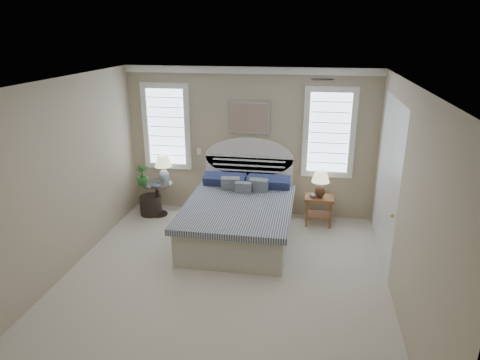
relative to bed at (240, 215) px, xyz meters
name	(u,v)px	position (x,y,z in m)	size (l,w,h in m)	color
floor	(222,283)	(0.00, -1.46, -0.39)	(4.50, 5.00, 0.01)	silver
ceiling	(219,83)	(0.00, -1.46, 2.31)	(4.50, 5.00, 0.01)	white
wall_back	(250,143)	(0.00, 1.04, 0.96)	(4.50, 0.02, 2.70)	tan
wall_left	(58,181)	(-2.25, -1.46, 0.96)	(0.02, 5.00, 2.70)	tan
wall_right	(406,203)	(2.25, -1.46, 0.96)	(0.02, 5.00, 2.70)	tan
crown_molding	(250,70)	(0.00, 1.00, 2.25)	(4.50, 0.08, 0.12)	white
hvac_vent	(322,80)	(1.20, -0.66, 2.29)	(0.30, 0.20, 0.02)	#B2B2B2
switch_plate	(199,151)	(-0.95, 1.03, 0.76)	(0.08, 0.01, 0.12)	white
window_left	(167,127)	(-1.55, 1.02, 1.21)	(0.90, 0.06, 1.60)	#C9DFFF
window_right	(329,133)	(1.40, 1.02, 1.21)	(0.90, 0.06, 1.60)	#C9DFFF
painting	(250,118)	(0.00, 1.00, 1.43)	(0.74, 0.04, 0.58)	silver
closet_door	(387,181)	(2.23, -0.26, 0.81)	(0.02, 1.80, 2.40)	silver
bed	(240,215)	(0.00, 0.00, 0.00)	(1.72, 2.28, 1.47)	#B9B6A2
side_table_left	(158,196)	(-1.65, 0.59, 0.00)	(0.56, 0.56, 0.63)	black
nightstand_right	(319,204)	(1.30, 0.69, 0.00)	(0.50, 0.40, 0.53)	#9C5D33
floor_pot	(151,205)	(-1.80, 0.60, -0.20)	(0.40, 0.40, 0.36)	black
lamp_left	(163,166)	(-1.55, 0.72, 0.55)	(0.35, 0.35, 0.51)	white
lamp_right	(320,181)	(1.30, 0.65, 0.45)	(0.40, 0.40, 0.50)	black
potted_plant	(142,175)	(-1.87, 0.45, 0.43)	(0.21, 0.21, 0.38)	#33702C
books_left	(156,186)	(-1.58, 0.37, 0.27)	(0.18, 0.15, 0.04)	maroon
books_right	(315,196)	(1.22, 0.63, 0.18)	(0.19, 0.16, 0.06)	maroon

